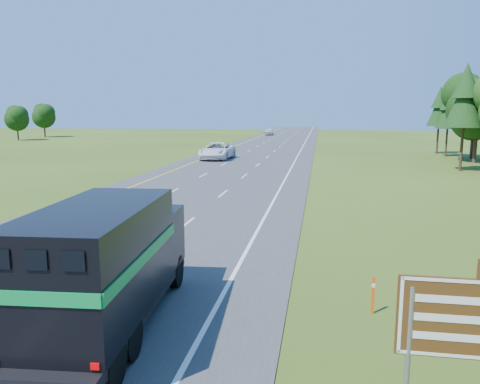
{
  "coord_description": "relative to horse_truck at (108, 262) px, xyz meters",
  "views": [
    {
      "loc": [
        8.3,
        -1.86,
        5.53
      ],
      "look_at": [
        4.31,
        21.39,
        1.5
      ],
      "focal_mm": 35.0,
      "sensor_mm": 36.0,
      "label": 1
    }
  ],
  "objects": [
    {
      "name": "road",
      "position": [
        -3.12,
        41.29,
        -1.79
      ],
      "size": [
        15.0,
        260.0,
        0.04
      ],
      "primitive_type": "cube",
      "color": "#38383A",
      "rests_on": "ground"
    },
    {
      "name": "lane_markings",
      "position": [
        -3.12,
        41.29,
        -1.77
      ],
      "size": [
        11.15,
        260.0,
        0.01
      ],
      "color": "yellow",
      "rests_on": "road"
    },
    {
      "name": "horse_truck",
      "position": [
        0.0,
        0.0,
        0.0
      ],
      "size": [
        2.87,
        7.63,
        3.31
      ],
      "rotation": [
        0.0,
        0.0,
        0.08
      ],
      "color": "black",
      "rests_on": "road"
    },
    {
      "name": "white_suv",
      "position": [
        -6.85,
        43.57,
        -0.79
      ],
      "size": [
        3.4,
        7.15,
        1.97
      ],
      "primitive_type": "imported",
      "rotation": [
        0.0,
        0.0,
        -0.02
      ],
      "color": "white",
      "rests_on": "road"
    },
    {
      "name": "far_car",
      "position": [
        -7.26,
        103.84,
        -0.9
      ],
      "size": [
        2.44,
        5.23,
        1.73
      ],
      "primitive_type": "imported",
      "rotation": [
        0.0,
        0.0,
        0.08
      ],
      "color": "#B9B9C0",
      "rests_on": "road"
    },
    {
      "name": "exit_sign",
      "position": [
        7.49,
        -2.98,
        0.3
      ],
      "size": [
        1.92,
        0.09,
        3.26
      ],
      "rotation": [
        0.0,
        0.0,
        0.0
      ],
      "color": "gray",
      "rests_on": "ground"
    },
    {
      "name": "delineator",
      "position": [
        6.74,
        2.13,
        -1.24
      ],
      "size": [
        0.09,
        0.05,
        1.07
      ],
      "color": "#F7450D",
      "rests_on": "ground"
    }
  ]
}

